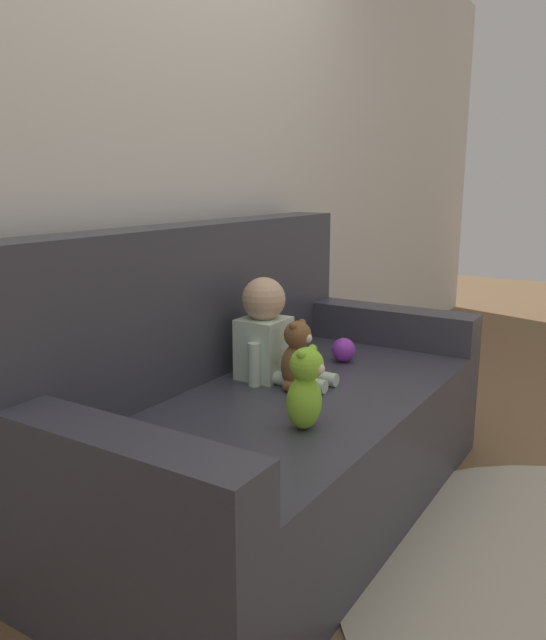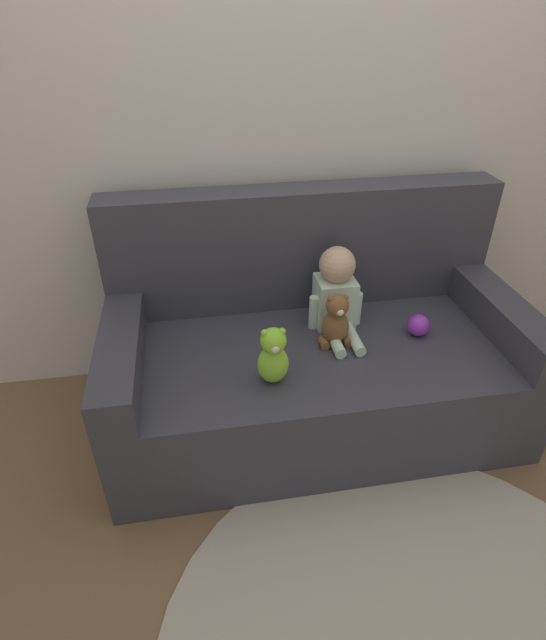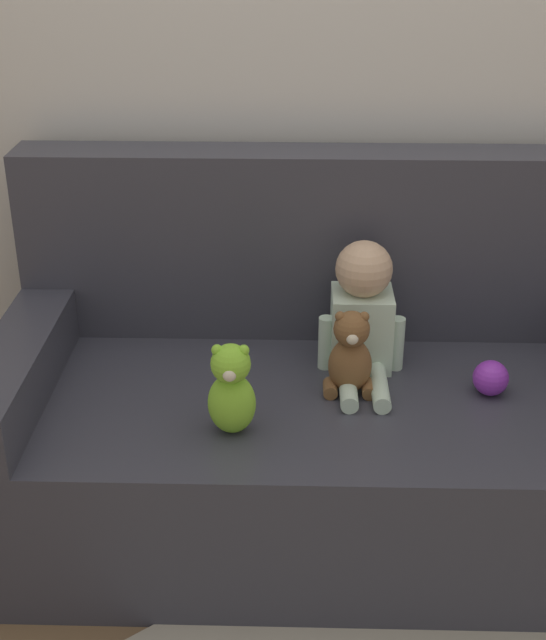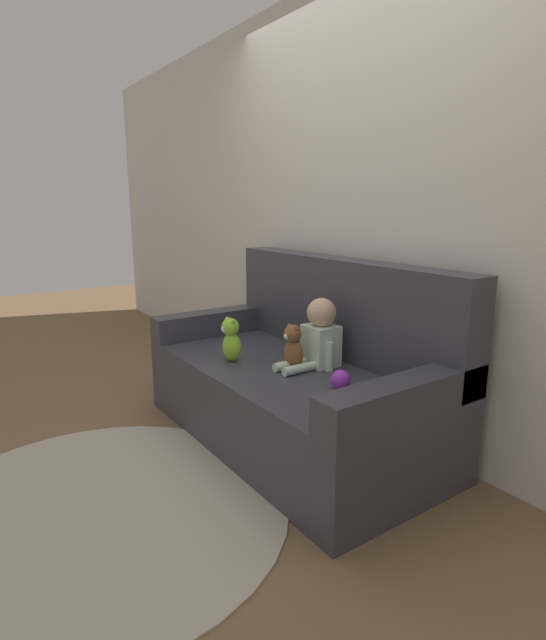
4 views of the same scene
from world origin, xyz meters
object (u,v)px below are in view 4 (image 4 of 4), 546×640
(person_baby, at_px, (319,336))
(toy_ball, at_px, (341,380))
(teddy_bear_brown, at_px, (293,348))
(couch, at_px, (299,381))
(plush_toy_side, at_px, (231,340))

(person_baby, xyz_separation_m, toy_ball, (0.34, -0.15, -0.12))
(person_baby, distance_m, teddy_bear_brown, 0.16)
(teddy_bear_brown, bearing_deg, toy_ball, 0.19)
(couch, distance_m, toy_ball, 0.49)
(plush_toy_side, bearing_deg, couch, 51.65)
(teddy_bear_brown, xyz_separation_m, plush_toy_side, (-0.31, -0.21, 0.01))
(couch, distance_m, teddy_bear_brown, 0.26)
(couch, relative_size, toy_ball, 18.61)
(couch, height_order, person_baby, couch)
(plush_toy_side, bearing_deg, teddy_bear_brown, 33.93)
(person_baby, bearing_deg, toy_ball, -22.89)
(couch, bearing_deg, toy_ball, -11.98)
(person_baby, bearing_deg, plush_toy_side, -134.37)
(plush_toy_side, xyz_separation_m, toy_ball, (0.69, 0.21, -0.08))
(couch, xyz_separation_m, person_baby, (0.11, 0.05, 0.28))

